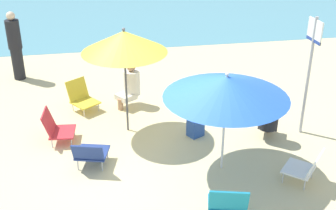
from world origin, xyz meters
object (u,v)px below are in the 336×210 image
(umbrella_blue, at_px, (226,87))
(person_a, at_px, (15,46))
(person_b, at_px, (269,116))
(beach_chair_a, at_px, (82,97))
(beach_chair_e, at_px, (56,127))
(beach_chair_d, at_px, (228,203))
(person_c, at_px, (130,84))
(umbrella_yellow, at_px, (124,42))
(beach_chair_c, at_px, (91,153))
(beach_bag, at_px, (195,128))
(beach_chair_b, at_px, (306,167))
(warning_sign, at_px, (311,60))

(umbrella_blue, distance_m, person_a, 6.09)
(umbrella_blue, distance_m, person_b, 1.72)
(beach_chair_a, distance_m, beach_chair_e, 1.37)
(beach_chair_d, xyz_separation_m, person_c, (-0.98, 4.02, 0.16))
(umbrella_yellow, distance_m, person_c, 1.73)
(person_c, bearing_deg, beach_chair_c, 32.71)
(beach_chair_d, distance_m, person_a, 6.99)
(person_a, relative_size, beach_bag, 5.12)
(beach_chair_a, relative_size, beach_chair_c, 1.07)
(umbrella_yellow, bearing_deg, person_a, 128.08)
(beach_bag, bearing_deg, person_a, 136.23)
(umbrella_blue, xyz_separation_m, beach_chair_c, (-2.19, 0.41, -1.24))
(umbrella_yellow, distance_m, beach_chair_a, 2.06)
(beach_chair_c, distance_m, beach_chair_e, 1.16)
(umbrella_blue, height_order, beach_bag, umbrella_blue)
(umbrella_yellow, relative_size, person_b, 2.14)
(beach_chair_b, distance_m, person_c, 4.16)
(warning_sign, bearing_deg, person_a, 143.43)
(beach_chair_b, xyz_separation_m, person_a, (-5.06, 5.30, 0.54))
(beach_chair_b, bearing_deg, person_b, -44.49)
(beach_chair_b, height_order, person_b, person_b)
(beach_chair_e, bearing_deg, person_b, -2.77)
(umbrella_yellow, xyz_separation_m, beach_chair_b, (2.65, -2.23, -1.51))
(beach_chair_a, height_order, beach_chair_e, beach_chair_a)
(beach_chair_b, bearing_deg, person_c, -11.03)
(beach_chair_b, relative_size, person_a, 0.43)
(beach_chair_c, height_order, warning_sign, warning_sign)
(beach_chair_c, bearing_deg, person_a, 36.52)
(beach_chair_d, relative_size, warning_sign, 0.29)
(beach_chair_a, distance_m, person_a, 2.56)
(umbrella_blue, height_order, beach_chair_a, umbrella_blue)
(person_c, bearing_deg, person_b, 106.20)
(beach_chair_a, distance_m, person_c, 1.07)
(beach_chair_c, xyz_separation_m, beach_chair_d, (1.89, -1.74, 0.05))
(beach_chair_e, distance_m, warning_sign, 4.85)
(person_b, xyz_separation_m, beach_bag, (-1.31, 0.35, -0.32))
(beach_chair_a, height_order, beach_chair_d, beach_chair_d)
(beach_chair_b, bearing_deg, beach_chair_a, -0.91)
(umbrella_blue, bearing_deg, beach_chair_d, -102.85)
(beach_chair_b, xyz_separation_m, beach_bag, (-1.39, 1.79, -0.14))
(beach_chair_d, xyz_separation_m, person_a, (-3.55, 5.99, 0.51))
(warning_sign, bearing_deg, person_b, -173.05)
(beach_chair_d, bearing_deg, person_a, 44.87)
(person_b, distance_m, person_c, 3.06)
(beach_chair_d, bearing_deg, beach_chair_b, -51.07)
(umbrella_blue, xyz_separation_m, beach_chair_b, (1.20, -0.64, -1.22))
(umbrella_yellow, bearing_deg, person_b, -17.17)
(umbrella_blue, relative_size, person_c, 2.04)
(umbrella_blue, relative_size, beach_chair_c, 2.83)
(beach_chair_a, relative_size, beach_bag, 2.31)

